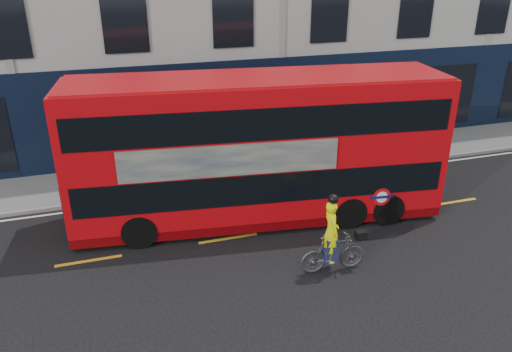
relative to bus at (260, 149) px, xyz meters
name	(u,v)px	position (x,y,z in m)	size (l,w,h in m)	color
ground	(372,243)	(2.69, -2.53, -2.35)	(120.00, 120.00, 0.00)	black
pavement	(292,161)	(2.69, 3.97, -2.29)	(60.00, 3.00, 0.12)	slate
kerb	(306,175)	(2.69, 2.47, -2.28)	(60.00, 0.12, 0.13)	gray
road_edge_line	(309,180)	(2.69, 2.17, -2.34)	(58.00, 0.10, 0.01)	silver
lane_dashes	(349,219)	(2.69, -1.03, -2.34)	(58.00, 0.12, 0.01)	gold
bus	(260,149)	(0.00, 0.00, 0.00)	(11.57, 3.93, 4.58)	red
cyclist	(333,246)	(0.92, -3.45, -1.58)	(1.82, 0.65, 2.29)	#494B4F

